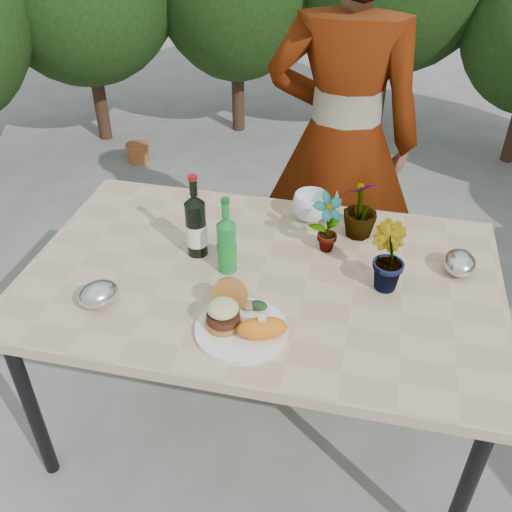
% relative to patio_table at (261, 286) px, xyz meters
% --- Properties ---
extents(ground, '(80.00, 80.00, 0.00)m').
position_rel_patio_table_xyz_m(ground, '(0.00, 0.00, -0.69)').
color(ground, slate).
rests_on(ground, ground).
extents(patio_table, '(1.60, 1.00, 0.75)m').
position_rel_patio_table_xyz_m(patio_table, '(0.00, 0.00, 0.00)').
color(patio_table, tan).
rests_on(patio_table, ground).
extents(shrub_hedge, '(6.91, 5.25, 2.21)m').
position_rel_patio_table_xyz_m(shrub_hedge, '(-0.01, 1.72, 0.49)').
color(shrub_hedge, '#382316').
rests_on(shrub_hedge, ground).
extents(dinner_plate, '(0.28, 0.28, 0.01)m').
position_rel_patio_table_xyz_m(dinner_plate, '(0.00, -0.29, 0.06)').
color(dinner_plate, white).
rests_on(dinner_plate, patio_table).
extents(burger_stack, '(0.11, 0.16, 0.11)m').
position_rel_patio_table_xyz_m(burger_stack, '(-0.05, -0.27, 0.12)').
color(burger_stack, '#B7722D').
rests_on(burger_stack, dinner_plate).
extents(sweet_potato, '(0.17, 0.12, 0.06)m').
position_rel_patio_table_xyz_m(sweet_potato, '(0.07, -0.31, 0.10)').
color(sweet_potato, orange).
rests_on(sweet_potato, dinner_plate).
extents(grilled_veg, '(0.08, 0.05, 0.03)m').
position_rel_patio_table_xyz_m(grilled_veg, '(0.02, -0.20, 0.09)').
color(grilled_veg, olive).
rests_on(grilled_veg, dinner_plate).
extents(wine_bottle, '(0.07, 0.07, 0.31)m').
position_rel_patio_table_xyz_m(wine_bottle, '(-0.25, 0.07, 0.17)').
color(wine_bottle, black).
rests_on(wine_bottle, patio_table).
extents(sparkling_water, '(0.07, 0.07, 0.28)m').
position_rel_patio_table_xyz_m(sparkling_water, '(-0.12, -0.00, 0.16)').
color(sparkling_water, '#167B30').
rests_on(sparkling_water, patio_table).
extents(plastic_cup, '(0.07, 0.07, 0.09)m').
position_rel_patio_table_xyz_m(plastic_cup, '(-0.12, 0.02, 0.10)').
color(plastic_cup, white).
rests_on(plastic_cup, patio_table).
extents(seedling_left, '(0.14, 0.14, 0.23)m').
position_rel_patio_table_xyz_m(seedling_left, '(0.19, 0.18, 0.17)').
color(seedling_left, '#2B5B1F').
rests_on(seedling_left, patio_table).
extents(seedling_mid, '(0.16, 0.16, 0.23)m').
position_rel_patio_table_xyz_m(seedling_mid, '(0.40, 0.03, 0.17)').
color(seedling_mid, '#2E5C1F').
rests_on(seedling_mid, patio_table).
extents(seedling_right, '(0.18, 0.18, 0.23)m').
position_rel_patio_table_xyz_m(seedling_right, '(0.30, 0.31, 0.17)').
color(seedling_right, '#2C5F20').
rests_on(seedling_right, patio_table).
extents(blue_bowl, '(0.15, 0.15, 0.11)m').
position_rel_patio_table_xyz_m(blue_bowl, '(0.11, 0.38, 0.11)').
color(blue_bowl, white).
rests_on(blue_bowl, patio_table).
extents(foil_packet_left, '(0.17, 0.17, 0.08)m').
position_rel_patio_table_xyz_m(foil_packet_left, '(-0.46, -0.27, 0.10)').
color(foil_packet_left, '#B7B9BE').
rests_on(foil_packet_left, patio_table).
extents(foil_packet_right, '(0.11, 0.14, 0.08)m').
position_rel_patio_table_xyz_m(foil_packet_right, '(0.65, 0.16, 0.10)').
color(foil_packet_right, silver).
rests_on(foil_packet_right, patio_table).
extents(person, '(0.66, 0.44, 1.80)m').
position_rel_patio_table_xyz_m(person, '(0.18, 0.78, 0.21)').
color(person, '#A06450').
rests_on(person, ground).
extents(terracotta_pot, '(0.17, 0.17, 0.14)m').
position_rel_patio_table_xyz_m(terracotta_pot, '(-1.38, 2.07, -0.62)').
color(terracotta_pot, '#AE592C').
rests_on(terracotta_pot, ground).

